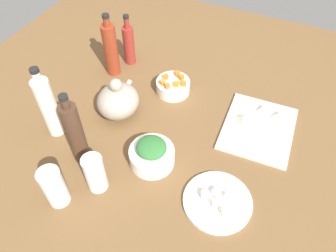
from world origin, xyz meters
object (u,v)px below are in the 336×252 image
cutting_board (258,128)px  bowl_carrots (173,86)px  drinking_glass_1 (54,187)px  bottle_0 (129,44)px  drinking_glass_0 (95,173)px  teapot (118,100)px  bowl_greens (151,156)px  bottle_2 (48,107)px  bottle_1 (75,132)px  bottle_3 (111,49)px  plate_tofu (217,201)px

cutting_board → bowl_carrots: (5.65, 36.33, 2.10)cm
bowl_carrots → drinking_glass_1: bearing=168.8°
bottle_0 → drinking_glass_0: bottle_0 is taller
teapot → bowl_greens: bearing=-126.0°
bowl_carrots → bottle_2: (-36.35, 29.41, 9.62)cm
bottle_2 → drinking_glass_1: (-22.21, -17.83, -5.07)cm
bottle_0 → bottle_1: 52.93cm
cutting_board → drinking_glass_0: (-43.89, 39.88, 6.38)cm
bowl_carrots → teapot: (-19.07, 13.50, 3.66)cm
bowl_greens → bottle_3: (35.08, 35.44, 8.68)cm
bottle_0 → drinking_glass_1: size_ratio=1.58×
drinking_glass_0 → bottle_0: bearing=19.8°
cutting_board → bowl_carrots: bowl_carrots is taller
plate_tofu → bottle_0: bearing=49.2°
bottle_2 → drinking_glass_0: (-13.19, -25.87, -5.34)cm
cutting_board → plate_tofu: bearing=173.4°
cutting_board → plate_tofu: 34.24cm
bowl_greens → bottle_2: bottle_2 is taller
bottle_1 → drinking_glass_0: size_ratio=2.03×
bowl_greens → bottle_1: bearing=109.0°
bottle_2 → drinking_glass_0: size_ratio=2.05×
bottle_3 → drinking_glass_1: 61.59cm
drinking_glass_0 → drinking_glass_1: bearing=138.3°
cutting_board → bottle_1: bearing=125.5°
bowl_carrots → bowl_greens: bearing=-167.5°
plate_tofu → cutting_board: bearing=-6.6°
bowl_greens → bottle_1: size_ratio=0.53×
bowl_greens → bottle_3: size_ratio=0.55×
cutting_board → bottle_0: bearing=75.8°
bowl_carrots → drinking_glass_0: 49.85cm
plate_tofu → bottle_3: bearing=56.2°
cutting_board → bottle_1: bottle_1 is taller
plate_tofu → drinking_glass_0: size_ratio=1.52×
bowl_greens → bottle_0: bottle_0 is taller
teapot → bottle_1: (-23.00, 1.23, 6.04)cm
plate_tofu → bowl_carrots: (39.67, 32.39, 2.00)cm
cutting_board → drinking_glass_1: size_ratio=2.04×
teapot → bottle_0: bearing=21.5°
bottle_2 → bowl_greens: bearing=-87.0°
plate_tofu → bowl_carrots: bearing=39.2°
bottle_1 → bottle_2: (5.73, 14.68, -0.07)cm
bowl_carrots → teapot: size_ratio=0.75×
teapot → bottle_2: (-17.27, 15.91, 5.97)cm
bottle_1 → drinking_glass_0: 14.49cm
bowl_greens → bottle_0: size_ratio=0.66×
bottle_3 → drinking_glass_0: bottle_3 is taller
plate_tofu → bottle_2: bearing=86.9°
bowl_greens → bottle_3: bearing=45.3°
bowl_greens → bottle_2: bearing=93.0°
plate_tofu → bowl_greens: (5.27, 24.78, 2.40)cm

